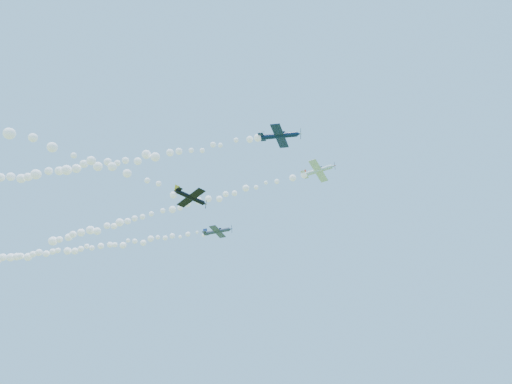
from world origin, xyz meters
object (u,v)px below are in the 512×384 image
Objects in this scene: plane_navy at (280,136)px; plane_black at (191,197)px; plane_grey at (218,231)px; plane_white at (318,171)px.

plane_black is at bearing -161.16° from plane_navy.
plane_grey is (-27.08, 16.71, -5.43)m from plane_navy.
plane_navy reaches higher than plane_white.
plane_white is 25.12m from plane_black.
plane_black is at bearing -78.06° from plane_grey.
plane_black is (-11.56, -9.19, -13.29)m from plane_navy.
plane_navy is at bearing -50.66° from plane_grey.
plane_grey is at bearing 157.98° from plane_white.
plane_navy reaches higher than plane_grey.
plane_white is 10.10m from plane_navy.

